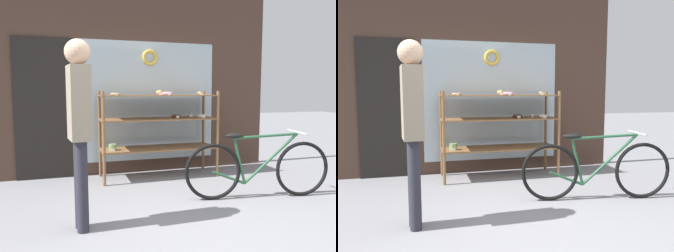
# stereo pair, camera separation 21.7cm
# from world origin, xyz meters

# --- Properties ---
(ground_plane) EXTENTS (30.00, 30.00, 0.00)m
(ground_plane) POSITION_xyz_m (0.00, 0.00, 0.00)
(ground_plane) COLOR gray
(storefront_facade) EXTENTS (4.54, 0.13, 3.65)m
(storefront_facade) POSITION_xyz_m (-0.04, 2.65, 1.77)
(storefront_facade) COLOR #473328
(storefront_facade) RESTS_ON ground_plane
(display_case) EXTENTS (1.77, 0.59, 1.33)m
(display_case) POSITION_xyz_m (0.24, 2.22, 0.85)
(display_case) COLOR brown
(display_case) RESTS_ON ground_plane
(bicycle) EXTENTS (1.82, 0.49, 0.82)m
(bicycle) POSITION_xyz_m (1.12, 0.87, 0.37)
(bicycle) COLOR black
(bicycle) RESTS_ON ground_plane
(pedestrian) EXTENTS (0.23, 0.34, 1.78)m
(pedestrian) POSITION_xyz_m (-1.00, 0.55, 1.06)
(pedestrian) COLOR #282833
(pedestrian) RESTS_ON ground_plane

